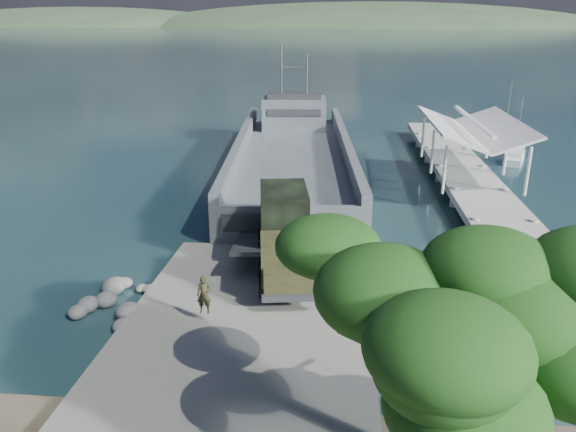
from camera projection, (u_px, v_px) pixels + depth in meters
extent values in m
plane|color=#19343D|center=(250.00, 321.00, 23.75)|extent=(1400.00, 1400.00, 0.00)
cube|color=gray|center=(246.00, 328.00, 22.73)|extent=(10.00, 18.00, 0.50)
cube|color=#ABAAA1|center=(472.00, 184.00, 39.21)|extent=(4.00, 44.00, 0.50)
cube|color=#4E545B|center=(293.00, 168.00, 45.46)|extent=(11.02, 30.54, 2.50)
cube|color=#4E545B|center=(241.00, 145.00, 44.90)|extent=(2.64, 29.97, 1.30)
cube|color=#4E545B|center=(346.00, 146.00, 44.76)|extent=(2.64, 29.97, 1.30)
cube|color=#4E545B|center=(290.00, 228.00, 31.27)|extent=(9.01, 1.01, 2.60)
cube|color=#4E545B|center=(294.00, 113.00, 53.92)|extent=(6.26, 4.40, 3.00)
cube|color=#2F3134|center=(294.00, 95.00, 53.34)|extent=(5.21, 3.53, 0.40)
cylinder|color=gray|center=(281.00, 70.00, 52.58)|extent=(0.16, 0.16, 5.00)
cylinder|color=gray|center=(307.00, 76.00, 52.71)|extent=(0.16, 0.16, 4.00)
cylinder|color=black|center=(263.00, 284.00, 24.55)|extent=(0.60, 1.29, 1.24)
cylinder|color=black|center=(313.00, 283.00, 24.66)|extent=(0.60, 1.29, 1.24)
cylinder|color=black|center=(263.00, 254.00, 27.59)|extent=(0.60, 1.29, 1.24)
cylinder|color=black|center=(307.00, 253.00, 27.70)|extent=(0.60, 1.29, 1.24)
cylinder|color=black|center=(262.00, 239.00, 29.38)|extent=(0.60, 1.29, 1.24)
cylinder|color=black|center=(304.00, 238.00, 29.49)|extent=(0.60, 1.29, 1.24)
cube|color=black|center=(285.00, 255.00, 27.06)|extent=(3.10, 7.47, 0.24)
cube|color=black|center=(288.00, 258.00, 24.31)|extent=(2.63, 2.22, 1.91)
cube|color=black|center=(290.00, 280.00, 23.39)|extent=(2.29, 1.16, 0.95)
cube|color=black|center=(284.00, 239.00, 28.20)|extent=(2.98, 4.68, 0.33)
cube|color=black|center=(284.00, 212.00, 27.91)|extent=(2.77, 3.91, 2.38)
cube|color=#2F3134|center=(290.00, 298.00, 23.14)|extent=(2.39, 0.57, 0.29)
imported|color=black|center=(205.00, 304.00, 22.52)|extent=(0.61, 0.42, 1.59)
cube|color=white|center=(514.00, 159.00, 49.29)|extent=(3.00, 4.92, 0.78)
cube|color=white|center=(514.00, 155.00, 48.38)|extent=(1.62, 1.72, 0.52)
cylinder|color=gray|center=(519.00, 127.00, 48.33)|extent=(0.09, 0.09, 5.17)
cube|color=white|center=(504.00, 141.00, 56.09)|extent=(2.73, 5.33, 0.84)
cube|color=white|center=(510.00, 137.00, 55.04)|extent=(1.64, 1.77, 0.56)
cylinder|color=gray|center=(508.00, 111.00, 55.06)|extent=(0.09, 0.09, 5.59)
cylinder|color=#311D13|center=(472.00, 415.00, 13.74)|extent=(0.64, 0.64, 6.23)
ellipsoid|color=#173E11|center=(486.00, 307.00, 12.71)|extent=(6.01, 5.58, 2.58)
ellipsoid|color=#173E11|center=(328.00, 246.00, 16.02)|extent=(3.01, 3.01, 1.72)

